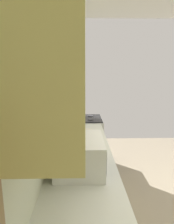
{
  "coord_description": "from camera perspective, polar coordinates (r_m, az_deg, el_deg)",
  "views": [
    {
      "loc": [
        -1.72,
        1.16,
        1.73
      ],
      "look_at": [
        -0.24,
        1.12,
        1.43
      ],
      "focal_mm": 30.04,
      "sensor_mm": 36.0,
      "label": 1
    }
  ],
  "objects": [
    {
      "name": "microwave",
      "position": [
        1.63,
        -2.15,
        -12.58
      ],
      "size": [
        0.5,
        0.4,
        0.27
      ],
      "color": "white",
      "rests_on": "counter_run"
    },
    {
      "name": "bowl",
      "position": [
        2.53,
        -0.32,
        -6.22
      ],
      "size": [
        0.19,
        0.19,
        0.06
      ],
      "color": "silver",
      "rests_on": "counter_run"
    },
    {
      "name": "counter_run",
      "position": [
        1.87,
        -1.42,
        -31.03
      ],
      "size": [
        3.25,
        0.61,
        0.93
      ],
      "color": "#DFD87E",
      "rests_on": "ground_plane"
    },
    {
      "name": "wall_back",
      "position": [
        1.8,
        -12.79,
        -0.11
      ],
      "size": [
        4.07,
        0.12,
        2.75
      ],
      "primitive_type": "cube",
      "color": "beige",
      "rests_on": "ground_plane"
    },
    {
      "name": "upper_cabinets",
      "position": [
        1.39,
        -7.5,
        12.38
      ],
      "size": [
        1.84,
        0.31,
        0.6
      ],
      "color": "#E2D27C"
    },
    {
      "name": "oven_range",
      "position": [
        3.55,
        -0.81,
        -9.14
      ],
      "size": [
        0.65,
        0.66,
        1.11
      ],
      "color": "#B7BABF",
      "rests_on": "ground_plane"
    }
  ]
}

